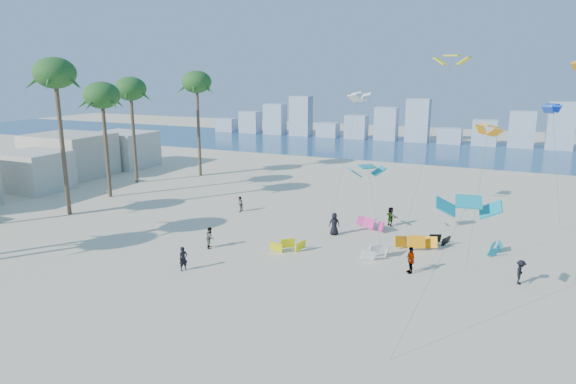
% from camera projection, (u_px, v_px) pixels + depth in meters
% --- Properties ---
extents(ground, '(220.00, 220.00, 0.00)m').
position_uv_depth(ground, '(113.00, 334.00, 26.33)').
color(ground, beige).
rests_on(ground, ground).
extents(ocean, '(220.00, 220.00, 0.00)m').
position_uv_depth(ocean, '(399.00, 148.00, 90.25)').
color(ocean, navy).
rests_on(ocean, ground).
extents(kitesurfer_near, '(0.66, 0.75, 1.72)m').
position_uv_depth(kitesurfer_near, '(183.00, 259.00, 34.61)').
color(kitesurfer_near, black).
rests_on(kitesurfer_near, ground).
extents(kitesurfer_mid, '(0.90, 1.00, 1.68)m').
position_uv_depth(kitesurfer_mid, '(210.00, 238.00, 39.10)').
color(kitesurfer_mid, gray).
rests_on(kitesurfer_mid, ground).
extents(kitesurfers_far, '(33.41, 11.47, 1.92)m').
position_uv_depth(kitesurfers_far, '(394.00, 234.00, 39.74)').
color(kitesurfers_far, black).
rests_on(kitesurfers_far, ground).
extents(grounded_kites, '(16.69, 9.96, 1.06)m').
position_uv_depth(grounded_kites, '(389.00, 241.00, 39.42)').
color(grounded_kites, yellow).
rests_on(grounded_kites, ground).
extents(flying_kites, '(26.27, 33.58, 15.38)m').
position_uv_depth(flying_kites, '(509.00, 118.00, 37.16)').
color(flying_kites, '#0D93A5').
rests_on(flying_kites, ground).
extents(palm_row, '(9.71, 44.80, 14.81)m').
position_uv_depth(palm_row, '(48.00, 98.00, 46.66)').
color(palm_row, brown).
rests_on(palm_row, ground).
extents(beachfront_buildings, '(11.50, 43.00, 6.00)m').
position_uv_depth(beachfront_buildings, '(15.00, 168.00, 57.52)').
color(beachfront_buildings, beige).
rests_on(beachfront_buildings, ground).
extents(distant_skyline, '(85.00, 3.00, 8.40)m').
position_uv_depth(distant_skyline, '(404.00, 126.00, 98.87)').
color(distant_skyline, '#9EADBF').
rests_on(distant_skyline, ground).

